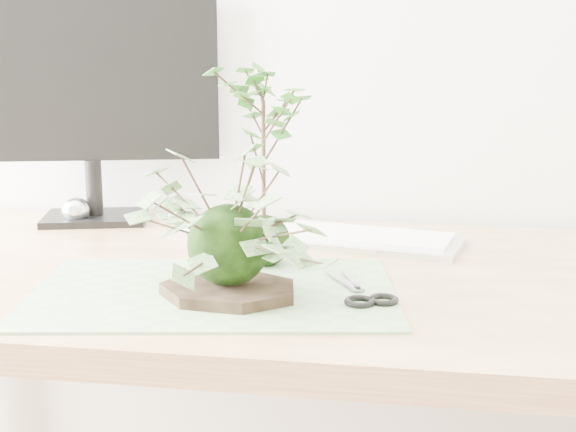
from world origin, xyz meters
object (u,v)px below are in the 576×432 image
Objects in this scene: desk at (297,326)px; ivy_kokedama at (228,207)px; keyboard at (315,235)px; monitor at (91,93)px; maple_kokedama at (263,114)px.

ivy_kokedama reaches higher than desk.
monitor reaches higher than keyboard.
maple_kokedama is 0.46m from monitor.
monitor reaches higher than maple_kokedama.
keyboard is 0.49m from monitor.
maple_kokedama is at bearing -95.02° from keyboard.
monitor is (-0.43, 0.28, 0.33)m from desk.
desk is at bearing -12.55° from maple_kokedama.
desk is 4.13× the size of ivy_kokedama.
monitor is at bearing 129.93° from ivy_kokedama.
desk is 4.91× the size of maple_kokedama.
monitor reaches higher than ivy_kokedama.
maple_kokedama is at bearing 84.90° from ivy_kokedama.
desk is 3.47× the size of monitor.
keyboard is at bearing 78.85° from ivy_kokedama.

